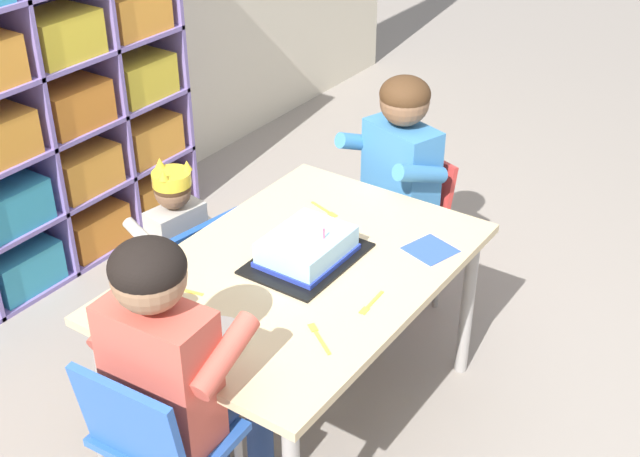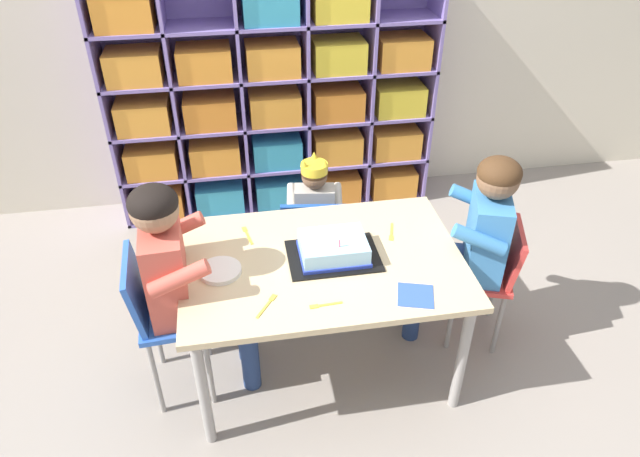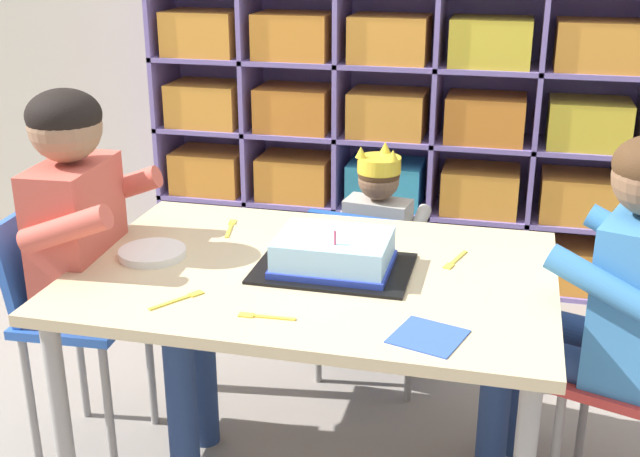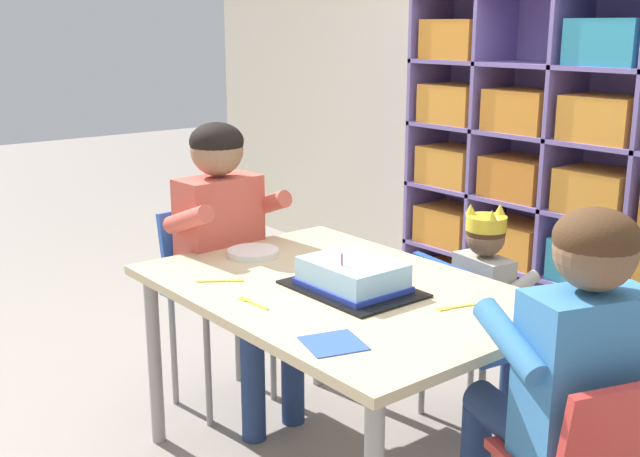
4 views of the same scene
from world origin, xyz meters
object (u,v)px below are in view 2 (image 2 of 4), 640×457
(birthday_cake_on_tray, at_px, (333,249))
(classroom_chair_adult_side, at_px, (161,310))
(fork_beside_plate_stack, at_px, (247,234))
(fork_near_cake_tray, at_px, (391,233))
(adult_helper_seated, at_px, (182,269))
(fork_near_child_seat, at_px, (267,304))
(child_with_crown, at_px, (314,205))
(activity_table, at_px, (322,271))
(guest_at_table_side, at_px, (474,232))
(classroom_chair_blue, at_px, (315,236))
(fork_by_napkin, at_px, (324,305))
(classroom_chair_guest_side, at_px, (490,271))
(paper_plate_stack, at_px, (220,271))

(birthday_cake_on_tray, bearing_deg, classroom_chair_adult_side, -177.67)
(birthday_cake_on_tray, relative_size, fork_beside_plate_stack, 2.74)
(birthday_cake_on_tray, bearing_deg, fork_near_cake_tray, 23.29)
(adult_helper_seated, height_order, fork_near_child_seat, adult_helper_seated)
(child_with_crown, relative_size, fork_beside_plate_stack, 5.65)
(activity_table, xyz_separation_m, guest_at_table_side, (0.74, 0.10, 0.05))
(classroom_chair_blue, distance_m, classroom_chair_adult_side, 0.95)
(classroom_chair_adult_side, distance_m, fork_near_child_seat, 0.53)
(child_with_crown, xyz_separation_m, birthday_cake_on_tray, (-0.02, -0.64, 0.17))
(fork_near_child_seat, bearing_deg, birthday_cake_on_tray, 164.10)
(fork_beside_plate_stack, bearing_deg, fork_near_child_seat, -6.41)
(fork_beside_plate_stack, bearing_deg, classroom_chair_blue, 117.54)
(child_with_crown, height_order, fork_by_napkin, child_with_crown)
(classroom_chair_guest_side, distance_m, paper_plate_stack, 1.30)
(guest_at_table_side, bearing_deg, adult_helper_seated, -66.41)
(fork_near_child_seat, distance_m, fork_beside_plate_stack, 0.49)
(classroom_chair_adult_side, xyz_separation_m, fork_beside_plate_stack, (0.40, 0.26, 0.17))
(guest_at_table_side, relative_size, fork_by_napkin, 7.68)
(guest_at_table_side, height_order, fork_near_child_seat, guest_at_table_side)
(fork_by_napkin, bearing_deg, fork_beside_plate_stack, 113.82)
(child_with_crown, height_order, fork_near_cake_tray, child_with_crown)
(activity_table, xyz_separation_m, fork_beside_plate_stack, (-0.31, 0.24, 0.07))
(child_with_crown, distance_m, paper_plate_stack, 0.85)
(classroom_chair_blue, distance_m, fork_by_napkin, 0.88)
(paper_plate_stack, bearing_deg, activity_table, 2.51)
(child_with_crown, bearing_deg, guest_at_table_side, 149.21)
(child_with_crown, xyz_separation_m, paper_plate_stack, (-0.51, -0.67, 0.15))
(adult_helper_seated, bearing_deg, fork_near_cake_tray, -84.30)
(classroom_chair_blue, xyz_separation_m, birthday_cake_on_tray, (-0.00, -0.53, 0.30))
(fork_near_child_seat, bearing_deg, guest_at_table_side, 143.64)
(classroom_chair_blue, relative_size, fork_by_napkin, 4.79)
(fork_near_child_seat, height_order, fork_beside_plate_stack, same)
(classroom_chair_blue, xyz_separation_m, classroom_chair_adult_side, (-0.76, -0.56, 0.10))
(activity_table, distance_m, fork_near_cake_tray, 0.38)
(birthday_cake_on_tray, relative_size, fork_near_child_seat, 3.06)
(fork_near_cake_tray, relative_size, fork_by_napkin, 1.02)
(classroom_chair_guest_side, xyz_separation_m, fork_near_cake_tray, (-0.49, 0.07, 0.23))
(guest_at_table_side, relative_size, fork_near_child_seat, 7.88)
(child_with_crown, xyz_separation_m, adult_helper_seated, (-0.66, -0.66, 0.17))
(classroom_chair_blue, relative_size, child_with_crown, 0.78)
(child_with_crown, relative_size, adult_helper_seated, 0.76)
(classroom_chair_adult_side, distance_m, guest_at_table_side, 1.46)
(activity_table, relative_size, birthday_cake_on_tray, 3.07)
(classroom_chair_blue, height_order, classroom_chair_adult_side, classroom_chair_adult_side)
(child_with_crown, bearing_deg, birthday_cake_on_tray, 96.79)
(activity_table, relative_size, classroom_chair_adult_side, 1.63)
(classroom_chair_blue, distance_m, child_with_crown, 0.17)
(adult_helper_seated, bearing_deg, fork_by_napkin, -120.28)
(guest_at_table_side, xyz_separation_m, fork_near_cake_tray, (-0.39, 0.04, 0.02))
(classroom_chair_guest_side, xyz_separation_m, birthday_cake_on_tray, (-0.79, -0.06, 0.27))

